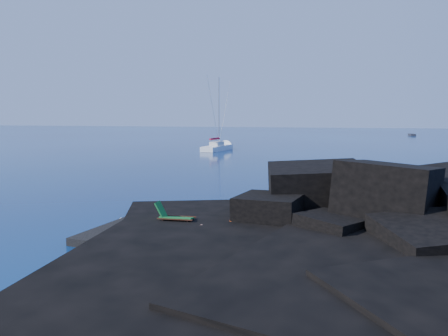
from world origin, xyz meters
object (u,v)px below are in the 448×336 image
(sailboat, at_px, (218,150))
(distant_boat_a, at_px, (412,136))
(sunbather, at_px, (193,226))
(marker_cone, at_px, (232,221))
(deck_chair, at_px, (177,213))

(sailboat, xyz_separation_m, distant_boat_a, (37.98, 67.16, 0.00))
(sunbather, bearing_deg, marker_cone, 41.47)
(sailboat, height_order, sunbather, sailboat)
(sunbather, bearing_deg, deck_chair, 166.65)
(deck_chair, xyz_separation_m, distant_boat_a, (25.18, 116.38, -0.97))
(deck_chair, bearing_deg, distant_boat_a, 73.38)
(marker_cone, height_order, distant_boat_a, marker_cone)
(deck_chair, relative_size, sunbather, 0.98)
(sailboat, height_order, distant_boat_a, sailboat)
(sailboat, distance_m, marker_cone, 51.12)
(sailboat, xyz_separation_m, marker_cone, (15.41, -48.74, 0.63))
(marker_cone, bearing_deg, sunbather, -149.86)
(deck_chair, xyz_separation_m, sunbather, (1.00, -0.46, -0.45))
(distant_boat_a, bearing_deg, deck_chair, -107.16)
(sunbather, xyz_separation_m, marker_cone, (1.61, 0.94, 0.11))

